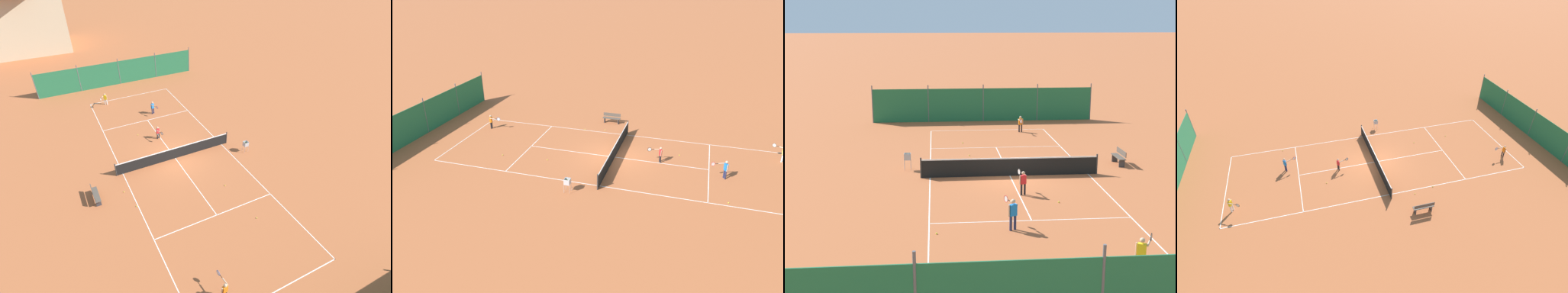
{
  "view_description": "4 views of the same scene",
  "coord_description": "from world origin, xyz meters",
  "views": [
    {
      "loc": [
        -6.91,
        -17.22,
        14.35
      ],
      "look_at": [
        1.16,
        -1.15,
        1.47
      ],
      "focal_mm": 28.0,
      "sensor_mm": 36.0,
      "label": 1
    },
    {
      "loc": [
        23.51,
        5.12,
        12.11
      ],
      "look_at": [
        0.48,
        -1.84,
        0.79
      ],
      "focal_mm": 35.0,
      "sensor_mm": 36.0,
      "label": 2
    },
    {
      "loc": [
        3.77,
        26.69,
        7.87
      ],
      "look_at": [
        1.46,
        -0.96,
        1.36
      ],
      "focal_mm": 50.0,
      "sensor_mm": 36.0,
      "label": 3
    },
    {
      "loc": [
        -19.72,
        5.71,
        16.2
      ],
      "look_at": [
        1.36,
        -0.21,
        0.67
      ],
      "focal_mm": 28.0,
      "sensor_mm": 36.0,
      "label": 4
    }
  ],
  "objects": [
    {
      "name": "player_far_service",
      "position": [
        -2.69,
        11.16,
        0.69
      ],
      "size": [
        0.79,
        0.84,
        1.18
      ],
      "color": "white",
      "rests_on": "ground"
    },
    {
      "name": "player_near_baseline",
      "position": [
        -2.26,
        -10.98,
        0.67
      ],
      "size": [
        0.39,
        0.99,
        1.15
      ],
      "color": "black",
      "rests_on": "ground"
    },
    {
      "name": "tennis_net",
      "position": [
        0.0,
        0.0,
        0.5
      ],
      "size": [
        9.18,
        0.08,
        1.06
      ],
      "color": "#2D2D2D",
      "rests_on": "ground"
    },
    {
      "name": "alpine_chalet",
      "position": [
        -9.12,
        33.55,
        5.82
      ],
      "size": [
        13.0,
        10.0,
        11.2
      ],
      "color": "#C6B28E",
      "rests_on": "ground"
    },
    {
      "name": "ball_hopper",
      "position": [
        5.31,
        -1.65,
        0.66
      ],
      "size": [
        0.36,
        0.36,
        0.89
      ],
      "color": "#B7B7BC",
      "rests_on": "ground"
    },
    {
      "name": "tennis_ball_alley_right",
      "position": [
        2.04,
        -7.71,
        0.03
      ],
      "size": [
        0.07,
        0.07,
        0.07
      ],
      "primitive_type": "sphere",
      "color": "#CCE033",
      "rests_on": "ground"
    },
    {
      "name": "player_near_service",
      "position": [
        -0.16,
        3.09,
        0.66
      ],
      "size": [
        0.37,
        1.0,
        1.13
      ],
      "color": "black",
      "rests_on": "ground"
    },
    {
      "name": "tennis_ball_mid_court",
      "position": [
        -1.57,
        4.36,
        0.03
      ],
      "size": [
        0.07,
        0.07,
        0.07
      ],
      "primitive_type": "sphere",
      "color": "#CCE033",
      "rests_on": "ground"
    },
    {
      "name": "windscreen_fence_far",
      "position": [
        -0.0,
        15.5,
        1.31
      ],
      "size": [
        17.28,
        0.08,
        2.9
      ],
      "color": "#236B42",
      "rests_on": "ground"
    },
    {
      "name": "ground_plane",
      "position": [
        0.0,
        0.0,
        0.0
      ],
      "size": [
        600.0,
        600.0,
        0.0
      ],
      "primitive_type": "plane",
      "color": "#B25B33"
    },
    {
      "name": "tennis_ball_by_net_left",
      "position": [
        1.81,
        -4.37,
        0.03
      ],
      "size": [
        0.07,
        0.07,
        0.07
      ],
      "primitive_type": "sphere",
      "color": "#CCE033",
      "rests_on": "ground"
    },
    {
      "name": "court_line_markings",
      "position": [
        0.0,
        0.0,
        0.0
      ],
      "size": [
        8.25,
        23.85,
        0.01
      ],
      "color": "white",
      "rests_on": "ground"
    },
    {
      "name": "tennis_ball_near_corner",
      "position": [
        3.81,
        7.52,
        0.03
      ],
      "size": [
        0.07,
        0.07,
        0.07
      ],
      "primitive_type": "sphere",
      "color": "#CCE033",
      "rests_on": "ground"
    },
    {
      "name": "player_far_baseline",
      "position": [
        0.91,
        7.29,
        0.73
      ],
      "size": [
        0.43,
        1.07,
        1.25
      ],
      "color": "#23284C",
      "rests_on": "ground"
    },
    {
      "name": "tennis_ball_by_net_right",
      "position": [
        -4.2,
        -3.5,
        0.03
      ],
      "size": [
        0.07,
        0.07,
        0.07
      ],
      "primitive_type": "sphere",
      "color": "#CCE033",
      "rests_on": "ground"
    },
    {
      "name": "courtside_bench",
      "position": [
        -6.34,
        -1.75,
        0.45
      ],
      "size": [
        0.36,
        1.5,
        0.84
      ],
      "color": "#51473D",
      "rests_on": "ground"
    },
    {
      "name": "tennis_ball_alley_left",
      "position": [
        -4.57,
        -1.88,
        0.03
      ],
      "size": [
        0.07,
        0.07,
        0.07
      ],
      "primitive_type": "sphere",
      "color": "#CCE033",
      "rests_on": "ground"
    }
  ]
}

